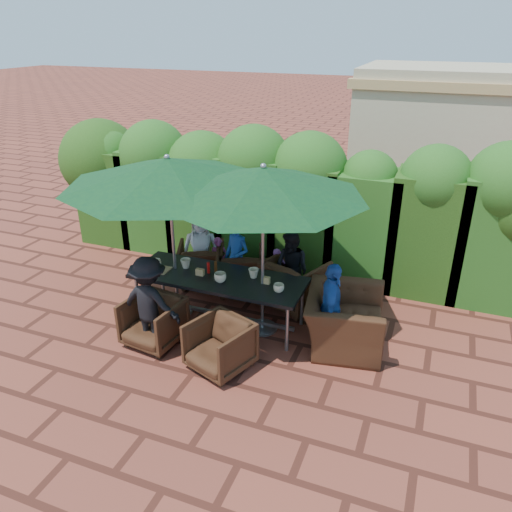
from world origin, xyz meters
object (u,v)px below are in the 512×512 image
(chair_far_mid, at_px, (240,269))
(chair_near_right, at_px, (220,344))
(chair_far_left, at_px, (202,262))
(umbrella_left, at_px, (168,172))
(chair_end_right, at_px, (345,312))
(dining_table, at_px, (218,281))
(chair_near_left, at_px, (153,320))
(chair_far_right, at_px, (295,281))
(umbrella_right, at_px, (263,182))

(chair_far_mid, height_order, chair_near_right, chair_far_mid)
(chair_near_right, bearing_deg, chair_far_left, 142.57)
(umbrella_left, xyz_separation_m, chair_end_right, (2.55, 0.08, -1.70))
(chair_far_left, relative_size, chair_far_mid, 0.98)
(dining_table, bearing_deg, chair_near_left, -125.85)
(chair_far_left, xyz_separation_m, chair_far_right, (1.70, -0.16, 0.04))
(chair_far_right, xyz_separation_m, chair_near_right, (-0.41, -1.87, -0.07))
(chair_far_right, relative_size, chair_near_right, 1.18)
(umbrella_left, relative_size, chair_far_mid, 3.72)
(umbrella_right, height_order, chair_near_right, umbrella_right)
(chair_near_left, xyz_separation_m, chair_near_right, (1.09, -0.18, -0.01))
(dining_table, height_order, chair_far_mid, chair_far_mid)
(umbrella_left, height_order, chair_end_right, umbrella_left)
(chair_far_mid, xyz_separation_m, chair_near_right, (0.56, -2.01, -0.03))
(chair_far_mid, bearing_deg, dining_table, 70.55)
(chair_far_mid, height_order, chair_far_right, chair_far_right)
(chair_near_right, relative_size, chair_end_right, 0.62)
(umbrella_right, height_order, chair_end_right, umbrella_right)
(umbrella_right, distance_m, chair_far_left, 2.54)
(umbrella_left, relative_size, chair_far_left, 3.81)
(dining_table, xyz_separation_m, chair_far_mid, (-0.08, 1.00, -0.28))
(umbrella_left, height_order, chair_far_left, umbrella_left)
(chair_far_mid, relative_size, chair_end_right, 0.68)
(umbrella_left, relative_size, chair_end_right, 2.53)
(umbrella_right, bearing_deg, chair_end_right, 2.62)
(chair_near_left, xyz_separation_m, chair_end_right, (2.45, 0.92, 0.14))
(umbrella_left, height_order, chair_near_left, umbrella_left)
(dining_table, height_order, umbrella_left, umbrella_left)
(dining_table, relative_size, umbrella_left, 0.86)
(umbrella_left, height_order, umbrella_right, same)
(umbrella_left, distance_m, chair_far_left, 2.09)
(umbrella_left, relative_size, umbrella_right, 1.08)
(chair_near_left, height_order, chair_near_right, chair_near_left)
(chair_far_right, xyz_separation_m, chair_end_right, (0.95, -0.77, 0.08))
(chair_far_right, distance_m, chair_end_right, 1.22)
(chair_near_left, bearing_deg, chair_far_mid, 81.15)
(umbrella_left, distance_m, chair_far_right, 2.55)
(dining_table, xyz_separation_m, umbrella_left, (-0.71, 0.01, 1.54))
(chair_far_right, relative_size, chair_end_right, 0.73)
(chair_near_right, height_order, chair_end_right, chair_end_right)
(chair_far_mid, height_order, chair_near_left, chair_far_mid)
(chair_end_right, bearing_deg, chair_far_right, 41.44)
(dining_table, height_order, umbrella_right, umbrella_right)
(chair_far_left, bearing_deg, chair_near_right, 99.65)
(umbrella_right, xyz_separation_m, chair_far_right, (0.23, 0.82, -1.78))
(chair_far_right, bearing_deg, chair_far_left, 16.23)
(chair_far_right, bearing_deg, chair_near_left, 69.89)
(umbrella_left, bearing_deg, umbrella_right, 0.94)
(chair_near_right, bearing_deg, chair_far_right, 97.70)
(chair_far_left, relative_size, chair_end_right, 0.66)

